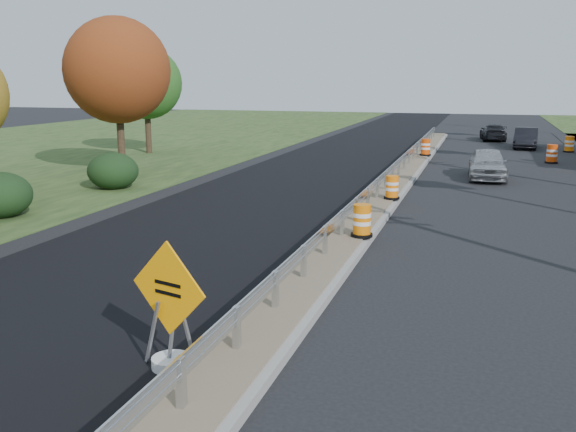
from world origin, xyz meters
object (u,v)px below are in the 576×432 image
(car_dark_mid, at_px, (526,138))
(car_dark_far, at_px, (493,132))
(car_silver, at_px, (488,164))
(barrel_shoulder_far, at_px, (569,145))
(barrel_median_near, at_px, (362,221))
(caution_sign, at_px, (170,337))
(barrel_shoulder_mid, at_px, (552,154))
(barrel_median_mid, at_px, (392,188))
(barrel_median_far, at_px, (426,148))

(car_dark_mid, height_order, car_dark_far, car_dark_mid)
(car_silver, xyz_separation_m, car_dark_far, (0.38, 19.59, -0.09))
(car_dark_mid, xyz_separation_m, car_dark_far, (-2.02, 5.09, -0.06))
(barrel_shoulder_far, bearing_deg, barrel_median_near, -107.26)
(caution_sign, xyz_separation_m, barrel_shoulder_mid, (8.08, 28.77, -0.05))
(barrel_median_near, relative_size, barrel_median_mid, 1.06)
(car_silver, bearing_deg, barrel_shoulder_far, 67.13)
(barrel_median_far, xyz_separation_m, car_dark_far, (3.74, 13.18, -0.07))
(barrel_shoulder_mid, xyz_separation_m, car_dark_far, (-2.95, 12.80, 0.13))
(barrel_shoulder_mid, relative_size, car_dark_mid, 0.25)
(car_dark_far, bearing_deg, barrel_shoulder_far, 119.12)
(barrel_median_near, xyz_separation_m, barrel_shoulder_far, (8.17, 26.28, -0.19))
(caution_sign, xyz_separation_m, car_dark_mid, (7.15, 36.48, 0.14))
(barrel_median_mid, bearing_deg, barrel_shoulder_far, 68.16)
(caution_sign, bearing_deg, barrel_median_far, 104.22)
(car_silver, bearing_deg, barrel_median_far, 115.57)
(barrel_shoulder_mid, height_order, barrel_shoulder_far, barrel_shoulder_mid)
(caution_sign, bearing_deg, car_dark_mid, 95.93)
(car_silver, height_order, car_dark_far, car_silver)
(barrel_median_mid, height_order, car_dark_far, car_dark_far)
(caution_sign, relative_size, barrel_median_mid, 2.48)
(car_dark_far, bearing_deg, barrel_median_near, 79.12)
(barrel_shoulder_far, relative_size, car_dark_mid, 0.24)
(barrel_median_near, relative_size, barrel_median_far, 0.96)
(barrel_median_far, distance_m, car_dark_far, 13.70)
(barrel_median_far, bearing_deg, barrel_shoulder_far, 38.01)
(barrel_median_mid, relative_size, barrel_median_far, 0.90)
(barrel_median_far, xyz_separation_m, car_silver, (3.36, -6.41, 0.02))
(barrel_median_near, height_order, barrel_median_mid, barrel_median_near)
(barrel_median_far, xyz_separation_m, barrel_shoulder_far, (8.23, 6.44, -0.21))
(barrel_median_near, relative_size, car_dark_far, 0.21)
(barrel_shoulder_far, distance_m, car_silver, 13.74)
(barrel_median_mid, distance_m, car_dark_mid, 22.76)
(barrel_median_mid, relative_size, car_dark_mid, 0.21)
(car_silver, height_order, car_dark_mid, car_silver)
(barrel_shoulder_far, bearing_deg, barrel_median_mid, -111.84)
(barrel_median_far, bearing_deg, barrel_median_near, -89.80)
(barrel_shoulder_mid, bearing_deg, barrel_median_far, -176.76)
(caution_sign, bearing_deg, barrel_median_near, 97.38)
(barrel_median_near, bearing_deg, car_dark_far, 83.65)
(caution_sign, height_order, barrel_median_far, caution_sign)
(barrel_median_mid, xyz_separation_m, car_dark_far, (3.68, 27.12, -0.03))
(barrel_median_far, bearing_deg, barrel_median_mid, -89.72)
(barrel_median_mid, bearing_deg, barrel_median_far, 90.28)
(barrel_median_near, bearing_deg, caution_sign, -99.63)
(car_dark_mid, bearing_deg, barrel_median_mid, -99.73)
(barrel_shoulder_far, height_order, car_silver, car_silver)
(car_silver, relative_size, car_dark_mid, 1.01)
(barrel_median_mid, bearing_deg, car_dark_far, 82.28)
(car_silver, bearing_deg, barrel_shoulder_mid, 61.72)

